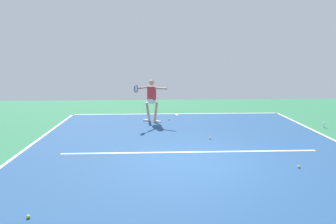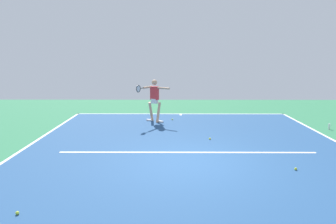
% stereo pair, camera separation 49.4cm
% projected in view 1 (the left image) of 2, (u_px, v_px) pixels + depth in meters
% --- Properties ---
extents(ground_plane, '(22.81, 22.81, 0.00)m').
position_uv_depth(ground_plane, '(194.00, 162.00, 8.15)').
color(ground_plane, '#2D754C').
extents(court_surface, '(10.14, 13.53, 0.00)m').
position_uv_depth(court_surface, '(194.00, 162.00, 8.15)').
color(court_surface, navy).
rests_on(court_surface, ground_plane).
extents(court_line_baseline_near, '(10.14, 0.10, 0.01)m').
position_uv_depth(court_line_baseline_near, '(176.00, 114.00, 14.74)').
color(court_line_baseline_near, white).
rests_on(court_line_baseline_near, ground_plane).
extents(court_line_sideline_right, '(0.10, 13.53, 0.01)m').
position_uv_depth(court_line_sideline_right, '(4.00, 164.00, 7.94)').
color(court_line_sideline_right, white).
rests_on(court_line_sideline_right, ground_plane).
extents(court_line_service, '(7.60, 0.10, 0.01)m').
position_uv_depth(court_line_service, '(190.00, 152.00, 8.95)').
color(court_line_service, white).
rests_on(court_line_service, ground_plane).
extents(court_line_centre_mark, '(0.10, 0.30, 0.01)m').
position_uv_depth(court_line_centre_mark, '(177.00, 115.00, 14.54)').
color(court_line_centre_mark, white).
rests_on(court_line_centre_mark, ground_plane).
extents(tennis_player, '(1.35, 1.10, 1.83)m').
position_uv_depth(tennis_player, '(151.00, 98.00, 12.76)').
color(tennis_player, tan).
rests_on(tennis_player, ground_plane).
extents(tennis_ball_near_service_line, '(0.07, 0.07, 0.07)m').
position_uv_depth(tennis_ball_near_service_line, '(210.00, 138.00, 10.33)').
color(tennis_ball_near_service_line, yellow).
rests_on(tennis_ball_near_service_line, ground_plane).
extents(tennis_ball_centre_court, '(0.07, 0.07, 0.07)m').
position_uv_depth(tennis_ball_centre_court, '(169.00, 119.00, 13.33)').
color(tennis_ball_centre_court, '#C6E53D').
rests_on(tennis_ball_centre_court, ground_plane).
extents(tennis_ball_by_baseline, '(0.07, 0.07, 0.07)m').
position_uv_depth(tennis_ball_by_baseline, '(28.00, 217.00, 5.32)').
color(tennis_ball_by_baseline, '#C6E53D').
rests_on(tennis_ball_by_baseline, ground_plane).
extents(tennis_ball_near_player, '(0.07, 0.07, 0.07)m').
position_uv_depth(tennis_ball_near_player, '(299.00, 167.00, 7.70)').
color(tennis_ball_near_player, '#CCE033').
rests_on(tennis_ball_near_player, ground_plane).
extents(water_bottle, '(0.07, 0.07, 0.22)m').
position_uv_depth(water_bottle, '(324.00, 125.00, 11.96)').
color(water_bottle, white).
rests_on(water_bottle, ground_plane).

